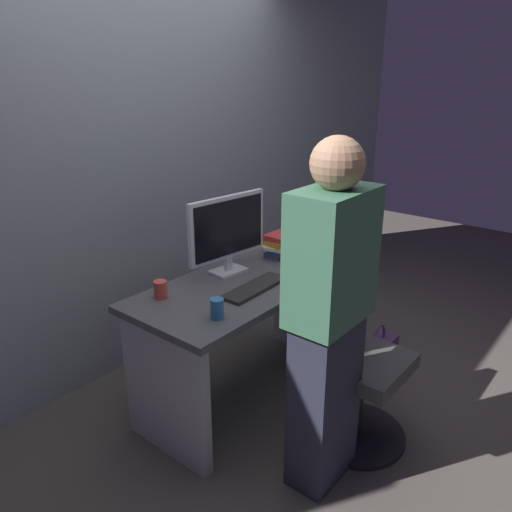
{
  "coord_description": "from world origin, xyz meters",
  "views": [
    {
      "loc": [
        -2.0,
        -1.68,
        1.87
      ],
      "look_at": [
        0.0,
        -0.05,
        0.91
      ],
      "focal_mm": 35.16,
      "sensor_mm": 36.0,
      "label": 1
    }
  ],
  "objects_px": {
    "person_at_desk": "(329,321)",
    "mouse": "(288,272)",
    "book_stack": "(279,245)",
    "desk": "(249,316)",
    "cup_by_monitor": "(160,289)",
    "office_chair": "(352,364)",
    "handbag": "(376,359)",
    "cup_near_keyboard": "(217,309)",
    "monitor": "(227,230)",
    "keyboard": "(255,288)",
    "cell_phone": "(322,258)"
  },
  "relations": [
    {
      "from": "monitor",
      "to": "mouse",
      "type": "bearing_deg",
      "value": -56.95
    },
    {
      "from": "office_chair",
      "to": "cup_near_keyboard",
      "type": "bearing_deg",
      "value": 138.7
    },
    {
      "from": "person_at_desk",
      "to": "keyboard",
      "type": "distance_m",
      "value": 0.62
    },
    {
      "from": "cup_near_keyboard",
      "to": "cell_phone",
      "type": "xyz_separation_m",
      "value": [
        1.0,
        0.04,
        -0.05
      ]
    },
    {
      "from": "monitor",
      "to": "person_at_desk",
      "type": "bearing_deg",
      "value": -108.63
    },
    {
      "from": "cup_near_keyboard",
      "to": "desk",
      "type": "bearing_deg",
      "value": 22.24
    },
    {
      "from": "keyboard",
      "to": "cup_near_keyboard",
      "type": "bearing_deg",
      "value": -170.42
    },
    {
      "from": "person_at_desk",
      "to": "mouse",
      "type": "distance_m",
      "value": 0.74
    },
    {
      "from": "office_chair",
      "to": "mouse",
      "type": "distance_m",
      "value": 0.63
    },
    {
      "from": "mouse",
      "to": "cell_phone",
      "type": "height_order",
      "value": "mouse"
    },
    {
      "from": "person_at_desk",
      "to": "book_stack",
      "type": "height_order",
      "value": "person_at_desk"
    },
    {
      "from": "desk",
      "to": "book_stack",
      "type": "distance_m",
      "value": 0.51
    },
    {
      "from": "book_stack",
      "to": "handbag",
      "type": "height_order",
      "value": "book_stack"
    },
    {
      "from": "office_chair",
      "to": "cup_near_keyboard",
      "type": "relative_size",
      "value": 9.44
    },
    {
      "from": "office_chair",
      "to": "person_at_desk",
      "type": "height_order",
      "value": "person_at_desk"
    },
    {
      "from": "book_stack",
      "to": "keyboard",
      "type": "bearing_deg",
      "value": -157.48
    },
    {
      "from": "cup_by_monitor",
      "to": "mouse",
      "type": "bearing_deg",
      "value": -26.2
    },
    {
      "from": "keyboard",
      "to": "cell_phone",
      "type": "bearing_deg",
      "value": -3.98
    },
    {
      "from": "desk",
      "to": "cup_by_monitor",
      "type": "height_order",
      "value": "cup_by_monitor"
    },
    {
      "from": "person_at_desk",
      "to": "handbag",
      "type": "xyz_separation_m",
      "value": [
        0.93,
        0.17,
        -0.7
      ]
    },
    {
      "from": "person_at_desk",
      "to": "cell_phone",
      "type": "xyz_separation_m",
      "value": [
        0.83,
        0.55,
        -0.08
      ]
    },
    {
      "from": "cup_near_keyboard",
      "to": "cell_phone",
      "type": "relative_size",
      "value": 0.69
    },
    {
      "from": "cell_phone",
      "to": "keyboard",
      "type": "bearing_deg",
      "value": 171.9
    },
    {
      "from": "person_at_desk",
      "to": "cup_by_monitor",
      "type": "distance_m",
      "value": 0.91
    },
    {
      "from": "handbag",
      "to": "cup_near_keyboard",
      "type": "bearing_deg",
      "value": 162.96
    },
    {
      "from": "monitor",
      "to": "cell_phone",
      "type": "distance_m",
      "value": 0.67
    },
    {
      "from": "monitor",
      "to": "cup_by_monitor",
      "type": "height_order",
      "value": "monitor"
    },
    {
      "from": "keyboard",
      "to": "book_stack",
      "type": "bearing_deg",
      "value": 21.06
    },
    {
      "from": "person_at_desk",
      "to": "mouse",
      "type": "bearing_deg",
      "value": 49.61
    },
    {
      "from": "person_at_desk",
      "to": "cup_near_keyboard",
      "type": "distance_m",
      "value": 0.54
    },
    {
      "from": "handbag",
      "to": "person_at_desk",
      "type": "bearing_deg",
      "value": -169.56
    },
    {
      "from": "cup_by_monitor",
      "to": "handbag",
      "type": "height_order",
      "value": "cup_by_monitor"
    },
    {
      "from": "cup_near_keyboard",
      "to": "handbag",
      "type": "height_order",
      "value": "cup_near_keyboard"
    },
    {
      "from": "book_stack",
      "to": "office_chair",
      "type": "bearing_deg",
      "value": -114.53
    },
    {
      "from": "office_chair",
      "to": "person_at_desk",
      "type": "relative_size",
      "value": 0.57
    },
    {
      "from": "office_chair",
      "to": "cup_near_keyboard",
      "type": "height_order",
      "value": "office_chair"
    },
    {
      "from": "office_chair",
      "to": "cup_by_monitor",
      "type": "xyz_separation_m",
      "value": [
        -0.54,
        0.84,
        0.38
      ]
    },
    {
      "from": "person_at_desk",
      "to": "desk",
      "type": "bearing_deg",
      "value": 67.36
    },
    {
      "from": "mouse",
      "to": "book_stack",
      "type": "height_order",
      "value": "book_stack"
    },
    {
      "from": "keyboard",
      "to": "mouse",
      "type": "xyz_separation_m",
      "value": [
        0.28,
        -0.02,
        0.01
      ]
    },
    {
      "from": "desk",
      "to": "cup_by_monitor",
      "type": "relative_size",
      "value": 15.42
    },
    {
      "from": "desk",
      "to": "cup_by_monitor",
      "type": "bearing_deg",
      "value": 157.94
    },
    {
      "from": "cup_near_keyboard",
      "to": "cup_by_monitor",
      "type": "height_order",
      "value": "cup_near_keyboard"
    },
    {
      "from": "monitor",
      "to": "mouse",
      "type": "relative_size",
      "value": 5.4
    },
    {
      "from": "mouse",
      "to": "cup_by_monitor",
      "type": "xyz_separation_m",
      "value": [
        -0.67,
        0.33,
        0.03
      ]
    },
    {
      "from": "monitor",
      "to": "keyboard",
      "type": "distance_m",
      "value": 0.38
    },
    {
      "from": "person_at_desk",
      "to": "mouse",
      "type": "relative_size",
      "value": 16.39
    },
    {
      "from": "handbag",
      "to": "desk",
      "type": "bearing_deg",
      "value": 140.37
    },
    {
      "from": "person_at_desk",
      "to": "cup_near_keyboard",
      "type": "xyz_separation_m",
      "value": [
        -0.17,
        0.51,
        -0.03
      ]
    },
    {
      "from": "keyboard",
      "to": "desk",
      "type": "bearing_deg",
      "value": 50.51
    }
  ]
}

